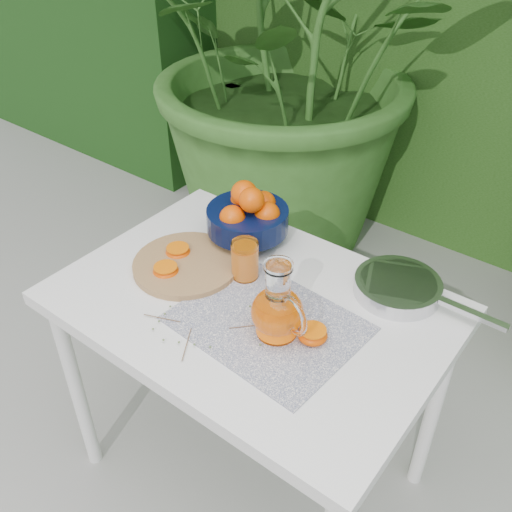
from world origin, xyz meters
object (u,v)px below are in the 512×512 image
Objects in this scene: white_table at (251,323)px; fruit_bowl at (249,215)px; saute_pan at (399,287)px; juice_pitcher at (278,310)px; cutting_board at (186,264)px.

white_table is 3.59× the size of fruit_bowl.
juice_pitcher is at bearing -117.22° from saute_pan.
saute_pan is at bearing 26.24° from cutting_board.
juice_pitcher is 0.36m from saute_pan.
fruit_bowl is 0.70× the size of saute_pan.
cutting_board is 0.23m from fruit_bowl.
white_table is at bearing -138.64° from saute_pan.
white_table is at bearing 0.16° from cutting_board.
white_table is 0.25m from cutting_board.
juice_pitcher reaches higher than white_table.
juice_pitcher reaches higher than cutting_board.
white_table is 2.50× the size of saute_pan.
fruit_bowl is at bearing 76.20° from cutting_board.
white_table is at bearing -50.39° from fruit_bowl.
cutting_board is 0.58m from saute_pan.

